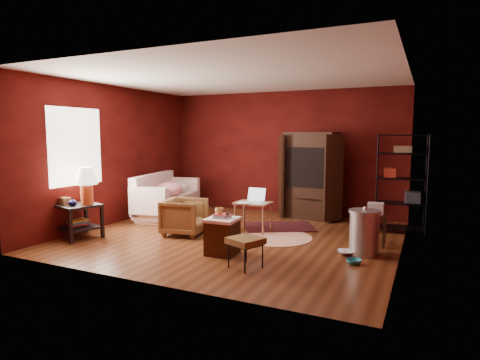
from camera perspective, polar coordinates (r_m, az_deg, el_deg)
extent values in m
cube|color=brown|center=(7.25, -0.68, -8.12)|extent=(5.50, 5.00, 0.02)
cube|color=white|center=(7.09, -0.71, 14.53)|extent=(5.50, 5.00, 0.02)
cube|color=#4F0E0B|center=(9.35, 6.06, 3.88)|extent=(5.50, 0.02, 2.80)
cube|color=#4F0E0B|center=(4.90, -13.63, 1.43)|extent=(5.50, 0.02, 2.80)
cube|color=#4F0E0B|center=(8.60, -17.50, 3.40)|extent=(0.02, 5.00, 2.80)
cube|color=#4F0E0B|center=(6.33, 22.40, 2.22)|extent=(0.02, 5.00, 2.80)
cube|color=white|center=(7.87, -22.34, 4.41)|extent=(0.02, 1.20, 1.40)
imported|color=white|center=(9.13, -10.51, -2.82)|extent=(1.03, 1.93, 0.72)
imported|color=black|center=(7.39, -7.88, -4.95)|extent=(0.77, 0.81, 0.72)
imported|color=silver|center=(6.37, 14.76, -9.11)|extent=(0.26, 0.16, 0.26)
imported|color=teal|center=(5.97, 15.91, -10.43)|extent=(0.22, 0.14, 0.21)
imported|color=#0B0C3B|center=(7.43, -22.73, -2.90)|extent=(0.17, 0.17, 0.14)
imported|color=#E8C671|center=(6.07, -2.99, -4.29)|extent=(0.14, 0.12, 0.12)
cube|color=black|center=(7.58, -22.03, -3.40)|extent=(0.78, 0.78, 0.04)
cube|color=black|center=(7.65, -21.91, -6.28)|extent=(0.73, 0.73, 0.03)
cube|color=black|center=(7.76, -24.77, -5.43)|extent=(0.07, 0.07, 0.59)
cube|color=black|center=(7.26, -22.94, -6.15)|extent=(0.07, 0.07, 0.59)
cube|color=black|center=(8.00, -21.04, -4.92)|extent=(0.07, 0.07, 0.59)
cube|color=black|center=(7.51, -19.02, -5.57)|extent=(0.07, 0.07, 0.59)
cylinder|color=#D45826|center=(7.48, -20.94, -1.92)|extent=(0.26, 0.26, 0.36)
cone|color=#F2E5C6|center=(7.44, -21.04, 0.57)|extent=(0.47, 0.47, 0.30)
cube|color=olive|center=(7.64, -23.65, -2.76)|extent=(0.22, 0.17, 0.13)
cube|color=#CF3341|center=(7.69, -22.10, -5.87)|extent=(0.30, 0.35, 0.03)
cube|color=#338FCF|center=(7.67, -22.08, -5.61)|extent=(0.30, 0.35, 0.03)
cube|color=#E9C14D|center=(7.65, -22.05, -5.35)|extent=(0.30, 0.35, 0.03)
cube|color=white|center=(9.11, -10.21, -3.36)|extent=(1.16, 2.01, 0.40)
cube|color=white|center=(9.21, -12.22, -1.61)|extent=(0.56, 1.88, 0.79)
cube|color=white|center=(8.23, -12.89, -2.92)|extent=(0.81, 0.34, 0.55)
cube|color=white|center=(9.94, -8.05, -1.23)|extent=(0.81, 0.34, 0.55)
ellipsoid|color=#F92353|center=(8.55, -11.42, -1.87)|extent=(0.61, 0.61, 0.28)
ellipsoid|color=#F92353|center=(9.04, -9.97, -1.26)|extent=(0.68, 0.68, 0.32)
ellipsoid|color=white|center=(9.50, -8.77, -1.11)|extent=(0.56, 0.56, 0.26)
cube|color=#482310|center=(6.16, -2.52, -8.20)|extent=(0.45, 0.45, 0.51)
cube|color=white|center=(6.10, -2.54, -5.65)|extent=(0.47, 0.47, 0.05)
cube|color=beige|center=(6.09, -2.54, -5.34)|extent=(0.25, 0.20, 0.02)
cube|color=#548FC4|center=(6.09, -2.54, -5.14)|extent=(0.26, 0.22, 0.02)
cube|color=#E05457|center=(6.08, -2.54, -4.95)|extent=(0.24, 0.18, 0.02)
cube|color=black|center=(6.07, -1.78, -4.77)|extent=(0.10, 0.16, 0.02)
cube|color=black|center=(5.52, 0.79, -8.62)|extent=(0.54, 0.54, 0.08)
cube|color=black|center=(5.53, 0.79, -9.13)|extent=(0.48, 0.48, 0.02)
cylinder|color=black|center=(5.59, -1.63, -10.67)|extent=(0.03, 0.03, 0.34)
cylinder|color=black|center=(5.35, 0.69, -11.44)|extent=(0.03, 0.03, 0.34)
cylinder|color=black|center=(5.80, 0.88, -10.03)|extent=(0.03, 0.03, 0.34)
cylinder|color=black|center=(5.57, 3.22, -10.73)|extent=(0.03, 0.03, 0.34)
cylinder|color=#F3E3CA|center=(7.20, 5.22, -8.11)|extent=(1.26, 1.26, 0.01)
cube|color=#54161B|center=(7.97, 5.54, -6.61)|extent=(1.59, 1.43, 0.01)
cube|color=#925E42|center=(7.51, 1.90, -3.28)|extent=(0.67, 0.48, 0.03)
cylinder|color=#925E42|center=(7.52, -0.68, -5.38)|extent=(0.04, 0.04, 0.55)
cylinder|color=#925E42|center=(7.28, 3.30, -5.79)|extent=(0.04, 0.04, 0.55)
cylinder|color=#925E42|center=(7.84, 0.58, -4.88)|extent=(0.04, 0.04, 0.55)
cylinder|color=#925E42|center=(7.61, 4.43, -5.25)|extent=(0.04, 0.04, 0.55)
cube|color=silver|center=(7.53, 2.00, -3.05)|extent=(0.36, 0.25, 0.02)
cube|color=silver|center=(7.62, 2.39, -2.01)|extent=(0.35, 0.09, 0.24)
cube|color=silver|center=(7.46, 0.63, -3.19)|extent=(0.28, 0.36, 0.00)
cube|color=silver|center=(7.35, 2.65, -3.34)|extent=(0.29, 0.37, 0.00)
cube|color=black|center=(8.83, 10.09, 0.64)|extent=(1.14, 0.70, 1.87)
cube|color=black|center=(8.72, 9.88, 1.87)|extent=(0.93, 0.53, 0.84)
cube|color=black|center=(8.81, 5.86, 0.69)|extent=(0.26, 0.41, 1.77)
cube|color=black|center=(8.37, 13.18, 0.26)|extent=(0.33, 0.37, 1.77)
cube|color=#2C2D30|center=(8.77, 9.99, 1.25)|extent=(0.66, 0.55, 0.51)
cube|color=black|center=(8.54, 9.38, 1.12)|extent=(0.49, 0.06, 0.39)
cube|color=black|center=(8.84, 9.91, -2.56)|extent=(0.93, 0.58, 0.05)
cylinder|color=black|center=(7.76, 18.85, -0.57)|extent=(0.03, 0.03, 1.83)
cylinder|color=black|center=(7.79, 25.12, -0.80)|extent=(0.03, 0.03, 1.83)
cylinder|color=black|center=(8.12, 18.89, -0.27)|extent=(0.03, 0.03, 1.83)
cylinder|color=black|center=(8.16, 24.88, -0.49)|extent=(0.03, 0.03, 1.83)
cube|color=black|center=(8.08, 21.70, -6.25)|extent=(0.93, 0.47, 0.03)
cube|color=black|center=(7.99, 21.83, -3.06)|extent=(0.93, 0.47, 0.03)
cube|color=black|center=(7.93, 21.97, 0.20)|extent=(0.93, 0.47, 0.03)
cube|color=black|center=(7.90, 22.11, 3.49)|extent=(0.93, 0.47, 0.03)
cube|color=black|center=(7.89, 22.21, 5.92)|extent=(0.93, 0.47, 0.03)
cube|color=#9E2B1A|center=(7.92, 20.54, 0.98)|extent=(0.23, 0.27, 0.16)
cube|color=#363442|center=(7.99, 23.32, -2.25)|extent=(0.28, 0.28, 0.20)
cube|color=#84704F|center=(7.90, 22.14, 4.08)|extent=(0.32, 0.23, 0.12)
cube|color=black|center=(6.95, 18.69, -4.68)|extent=(0.37, 0.37, 0.04)
cube|color=black|center=(6.87, 17.27, -6.95)|extent=(0.04, 0.04, 0.51)
cube|color=black|center=(6.85, 19.79, -7.08)|extent=(0.04, 0.04, 0.51)
cube|color=black|center=(7.16, 17.50, -6.41)|extent=(0.04, 0.04, 0.51)
cube|color=black|center=(7.14, 19.91, -6.53)|extent=(0.04, 0.04, 0.51)
cube|color=silver|center=(6.93, 18.73, -3.82)|extent=(0.26, 0.21, 0.18)
cylinder|color=silver|center=(6.39, 17.23, -7.33)|extent=(0.56, 0.56, 0.65)
cylinder|color=silver|center=(6.32, 17.33, -4.30)|extent=(0.62, 0.62, 0.04)
sphere|color=silver|center=(6.31, 17.34, -3.92)|extent=(0.08, 0.08, 0.06)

